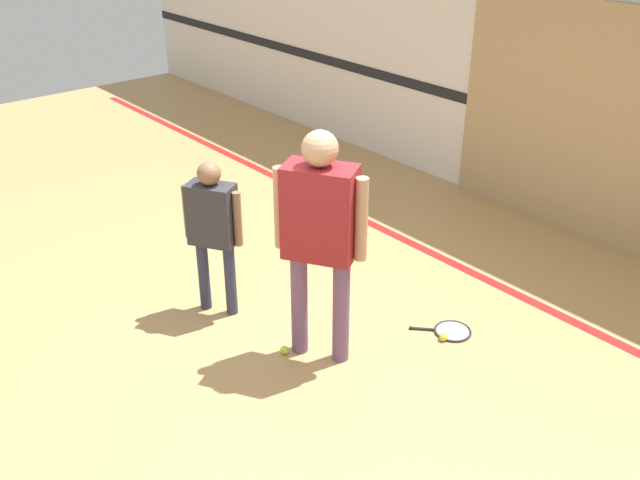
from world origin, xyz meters
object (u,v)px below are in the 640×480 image
Objects in this scene: person_student_left at (213,222)px; tennis_ball_by_spare_racket at (443,337)px; racket_spare_on_floor at (451,331)px; person_instructor at (320,224)px; tennis_ball_near_instructor at (284,350)px.

person_student_left is 2.02m from tennis_ball_by_spare_racket.
racket_spare_on_floor is at bearing 105.95° from tennis_ball_by_spare_racket.
tennis_ball_near_instructor is (-0.18, -0.20, -1.07)m from person_instructor.
tennis_ball_by_spare_racket is at bearing 57.38° from tennis_ball_near_instructor.
person_instructor is 1.10m from tennis_ball_near_instructor.
tennis_ball_near_instructor and tennis_ball_by_spare_racket have the same top height.
racket_spare_on_floor is at bearing 61.83° from tennis_ball_near_instructor.
person_instructor is 1.08m from person_student_left.
tennis_ball_by_spare_racket reaches higher than racket_spare_on_floor.
person_instructor is at bearing 22.37° from racket_spare_on_floor.
person_student_left is 20.01× the size of tennis_ball_by_spare_racket.
tennis_ball_near_instructor is (0.83, 0.04, -0.78)m from person_student_left.
person_instructor reaches higher than tennis_ball_near_instructor.
racket_spare_on_floor is 0.14m from tennis_ball_by_spare_racket.
person_instructor is 26.92× the size of tennis_ball_by_spare_racket.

